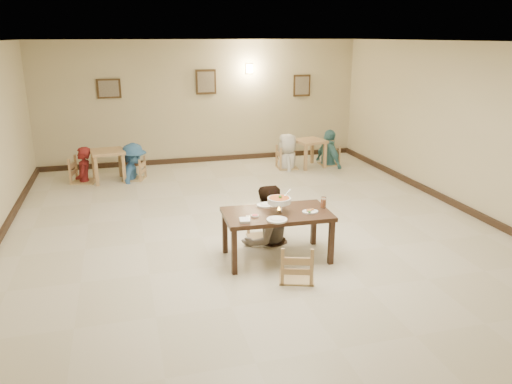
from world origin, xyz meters
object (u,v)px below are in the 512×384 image
object	(u,v)px
bg_diner_c	(288,134)
bg_diner_d	(330,130)
bg_chair_lr	(133,159)
drink_glass	(323,203)
bg_diner_b	(132,143)
bg_chair_rl	(287,148)
main_diner	(267,186)
chair_near	(297,245)
curry_warmer	(279,201)
bg_table_right	(309,145)
main_table	(277,218)
bg_chair_rr	(329,146)
bg_diner_a	(81,147)
chair_far	(262,211)
bg_table_left	(108,156)
bg_chair_ll	(82,159)

from	to	relation	value
bg_diner_c	bg_diner_d	world-z (taller)	bg_diner_d
bg_chair_lr	bg_diner_d	xyz separation A→B (m)	(4.74, 0.09, 0.41)
drink_glass	bg_diner_d	distance (m)	5.35
bg_chair_lr	bg_diner_b	xyz separation A→B (m)	(0.00, 0.00, 0.35)
bg_chair_rl	bg_diner_d	distance (m)	1.18
main_diner	bg_chair_rl	xyz separation A→B (m)	(1.75, 4.18, -0.40)
bg_chair_lr	bg_diner_c	distance (m)	3.65
chair_near	bg_chair_rl	distance (m)	5.78
drink_glass	curry_warmer	bearing A→B (deg)	-178.16
bg_table_right	bg_diner_c	size ratio (longest dim) A/B	0.47
main_table	bg_table_right	bearing A→B (deg)	65.89
bg_chair_rr	drink_glass	bearing A→B (deg)	-25.10
main_table	bg_diner_a	bearing A→B (deg)	122.71
chair_near	bg_table_right	size ratio (longest dim) A/B	1.21
chair_near	bg_diner_b	world-z (taller)	bg_diner_b
chair_far	bg_table_left	distance (m)	4.69
curry_warmer	bg_diner_d	bearing A→B (deg)	59.52
chair_far	bg_table_right	bearing A→B (deg)	63.77
bg_table_right	bg_diner_a	world-z (taller)	bg_diner_a
bg_table_left	bg_diner_d	world-z (taller)	bg_diner_d
bg_table_left	bg_diner_d	bearing A→B (deg)	0.98
bg_chair_ll	bg_diner_c	world-z (taller)	bg_diner_c
bg_chair_rl	bg_diner_a	size ratio (longest dim) A/B	0.65
bg_table_right	bg_table_left	bearing A→B (deg)	-179.71
drink_glass	bg_chair_rl	bearing A→B (deg)	77.29
main_diner	drink_glass	xyz separation A→B (m)	(0.67, -0.64, -0.13)
chair_far	main_diner	world-z (taller)	main_diner
bg_chair_ll	bg_diner_b	size ratio (longest dim) A/B	0.65
chair_far	bg_diner_c	world-z (taller)	bg_diner_c
bg_diner_c	bg_diner_d	bearing A→B (deg)	102.71
curry_warmer	bg_diner_d	xyz separation A→B (m)	(2.88, 4.89, 0.00)
bg_table_left	bg_diner_c	world-z (taller)	bg_diner_c
main_table	main_diner	world-z (taller)	main_diner
curry_warmer	bg_chair_rr	distance (m)	5.69
bg_chair_lr	bg_diner_d	bearing A→B (deg)	111.31
chair_near	bg_chair_ll	size ratio (longest dim) A/B	0.91
bg_chair_rl	bg_diner_d	world-z (taller)	bg_diner_d
chair_near	bg_diner_b	distance (m)	5.81
chair_far	bg_diner_a	distance (m)	5.04
main_diner	bg_chair_ll	bearing A→B (deg)	-74.79
bg_table_left	bg_table_right	world-z (taller)	bg_table_left
bg_chair_ll	bg_diner_d	distance (m)	5.82
bg_table_right	curry_warmer	bearing A→B (deg)	-115.70
bg_table_right	bg_chair_rl	distance (m)	0.56
main_table	bg_chair_rl	bearing A→B (deg)	71.51
main_table	bg_chair_lr	world-z (taller)	bg_chair_lr
bg_table_left	bg_chair_lr	distance (m)	0.54
main_table	bg_diner_a	xyz separation A→B (m)	(-2.90, 4.86, 0.16)
bg_diner_a	bg_table_left	bearing A→B (deg)	87.40
bg_diner_d	main_table	bearing A→B (deg)	138.88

